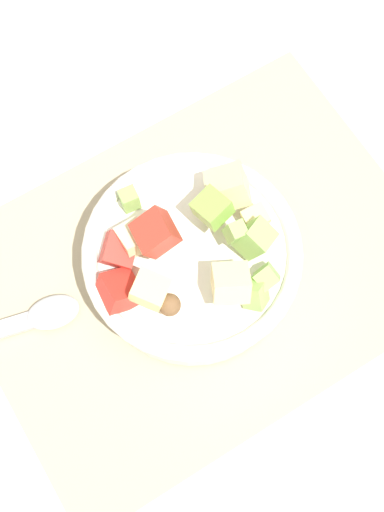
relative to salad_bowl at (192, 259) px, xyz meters
name	(u,v)px	position (x,y,z in m)	size (l,w,h in m)	color
ground_plane	(199,270)	(-0.01, 0.00, -0.05)	(2.40, 2.40, 0.00)	silver
placemat	(199,269)	(-0.01, 0.00, -0.05)	(0.48, 0.36, 0.01)	tan
salad_bowl	(192,259)	(0.00, 0.00, 0.00)	(0.22, 0.22, 0.13)	white
serving_spoon	(21,323)	(0.18, -0.04, -0.04)	(0.19, 0.07, 0.01)	#B7B7BC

